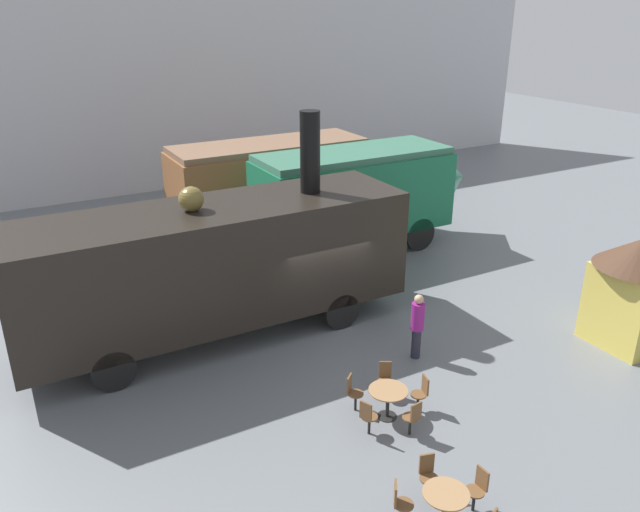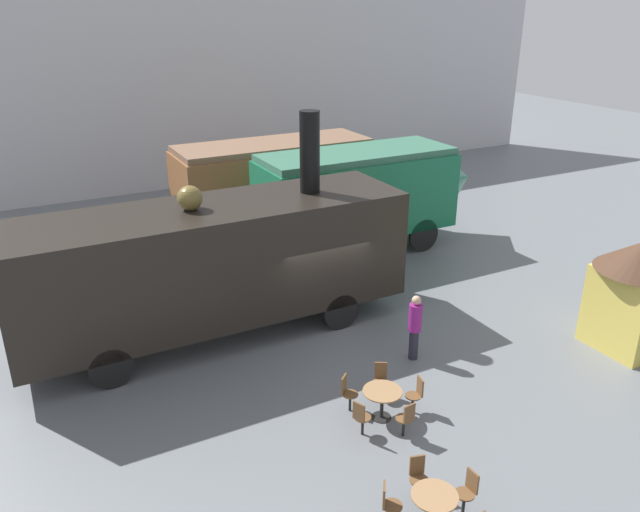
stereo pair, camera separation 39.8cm
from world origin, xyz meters
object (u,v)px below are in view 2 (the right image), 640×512
at_px(visitor_person, 415,325).
at_px(ticket_kiosk, 637,289).
at_px(cafe_table_mid, 434,503).
at_px(steam_locomotive, 215,260).
at_px(cafe_table_near, 382,396).
at_px(passenger_coach_wooden, 274,175).
at_px(cafe_chair_0, 361,416).
at_px(streamlined_locomotive, 372,190).

height_order(visitor_person, ticket_kiosk, ticket_kiosk).
bearing_deg(visitor_person, cafe_table_mid, -122.11).
distance_m(steam_locomotive, cafe_table_near, 5.87).
xyz_separation_m(cafe_table_near, visitor_person, (2.07, 1.71, 0.42)).
relative_size(cafe_table_mid, ticket_kiosk, 0.27).
height_order(passenger_coach_wooden, visitor_person, passenger_coach_wooden).
bearing_deg(ticket_kiosk, cafe_table_mid, -162.49).
height_order(cafe_chair_0, ticket_kiosk, ticket_kiosk).
xyz_separation_m(passenger_coach_wooden, streamlined_locomotive, (2.06, -4.14, 0.17)).
bearing_deg(streamlined_locomotive, steam_locomotive, -153.11).
relative_size(steam_locomotive, cafe_table_mid, 12.70).
bearing_deg(cafe_chair_0, passenger_coach_wooden, 49.85).
height_order(cafe_table_near, ticket_kiosk, ticket_kiosk).
bearing_deg(passenger_coach_wooden, cafe_table_mid, -104.44).
height_order(streamlined_locomotive, ticket_kiosk, streamlined_locomotive).
bearing_deg(steam_locomotive, cafe_table_mid, -83.30).
bearing_deg(cafe_table_near, ticket_kiosk, -2.97).
bearing_deg(passenger_coach_wooden, ticket_kiosk, -72.36).
height_order(passenger_coach_wooden, steam_locomotive, steam_locomotive).
xyz_separation_m(steam_locomotive, cafe_table_mid, (0.98, -8.36, -1.62)).
relative_size(passenger_coach_wooden, ticket_kiosk, 2.63).
distance_m(steam_locomotive, cafe_chair_0, 6.00).
bearing_deg(ticket_kiosk, steam_locomotive, 148.84).
height_order(passenger_coach_wooden, cafe_table_mid, passenger_coach_wooden).
bearing_deg(streamlined_locomotive, cafe_chair_0, -123.02).
distance_m(passenger_coach_wooden, ticket_kiosk, 14.16).
xyz_separation_m(streamlined_locomotive, cafe_table_near, (-5.29, -8.96, -1.65)).
bearing_deg(streamlined_locomotive, cafe_table_near, -120.57).
bearing_deg(passenger_coach_wooden, visitor_person, -95.85).
xyz_separation_m(cafe_table_mid, ticket_kiosk, (8.45, 2.66, 1.10)).
bearing_deg(cafe_table_near, steam_locomotive, 109.72).
distance_m(cafe_table_near, cafe_chair_0, 0.81).
relative_size(cafe_table_near, visitor_person, 0.49).
bearing_deg(cafe_table_mid, streamlined_locomotive, 62.65).
distance_m(cafe_chair_0, ticket_kiosk, 8.35).
xyz_separation_m(passenger_coach_wooden, cafe_table_mid, (-4.16, -16.15, -1.46)).
height_order(streamlined_locomotive, cafe_table_near, streamlined_locomotive).
distance_m(passenger_coach_wooden, steam_locomotive, 9.33).
xyz_separation_m(cafe_table_near, cafe_table_mid, (-0.92, -3.05, 0.01)).
relative_size(cafe_table_near, cafe_chair_0, 1.00).
bearing_deg(streamlined_locomotive, cafe_table_mid, -117.35).
relative_size(passenger_coach_wooden, steam_locomotive, 0.76).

